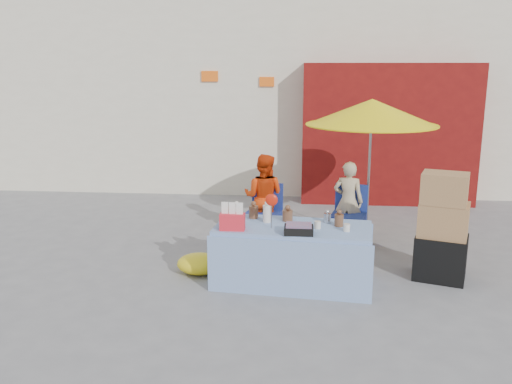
# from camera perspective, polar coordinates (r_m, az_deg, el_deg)

# --- Properties ---
(ground) EXTENTS (80.00, 80.00, 0.00)m
(ground) POSITION_cam_1_polar(r_m,az_deg,el_deg) (6.58, -0.75, -9.71)
(ground) COLOR slate
(ground) RESTS_ON ground
(backdrop) EXTENTS (14.00, 8.00, 7.80)m
(backdrop) POSITION_cam_1_polar(r_m,az_deg,el_deg) (13.56, 4.76, 15.49)
(backdrop) COLOR silver
(backdrop) RESTS_ON ground
(market_table) EXTENTS (1.95, 1.06, 1.13)m
(market_table) POSITION_cam_1_polar(r_m,az_deg,el_deg) (6.51, 3.84, -6.52)
(market_table) COLOR #7FA7CC
(market_table) RESTS_ON ground
(chair_left) EXTENTS (0.58, 0.57, 0.85)m
(chair_left) POSITION_cam_1_polar(r_m,az_deg,el_deg) (8.05, 0.76, -3.43)
(chair_left) COLOR navy
(chair_left) RESTS_ON ground
(chair_right) EXTENTS (0.58, 0.57, 0.85)m
(chair_right) POSITION_cam_1_polar(r_m,az_deg,el_deg) (8.06, 9.68, -3.60)
(chair_right) COLOR navy
(chair_right) RESTS_ON ground
(vendor_orange) EXTENTS (0.72, 0.62, 1.29)m
(vendor_orange) POSITION_cam_1_polar(r_m,az_deg,el_deg) (8.08, 0.82, -0.51)
(vendor_orange) COLOR red
(vendor_orange) RESTS_ON ground
(vendor_beige) EXTENTS (0.49, 0.38, 1.20)m
(vendor_beige) POSITION_cam_1_polar(r_m,az_deg,el_deg) (8.10, 9.67, -0.99)
(vendor_beige) COLOR tan
(vendor_beige) RESTS_ON ground
(umbrella) EXTENTS (1.90, 1.90, 2.09)m
(umbrella) POSITION_cam_1_polar(r_m,az_deg,el_deg) (8.07, 12.09, 8.16)
(umbrella) COLOR gray
(umbrella) RESTS_ON ground
(box_stack) EXTENTS (0.72, 0.65, 1.33)m
(box_stack) POSITION_cam_1_polar(r_m,az_deg,el_deg) (6.93, 19.02, -3.88)
(box_stack) COLOR black
(box_stack) RESTS_ON ground
(tarp_bundle) EXTENTS (0.61, 0.51, 0.26)m
(tarp_bundle) POSITION_cam_1_polar(r_m,az_deg,el_deg) (6.90, -5.97, -7.52)
(tarp_bundle) COLOR yellow
(tarp_bundle) RESTS_ON ground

